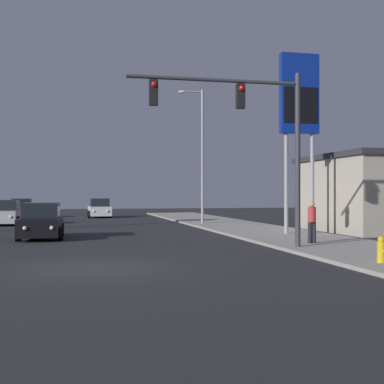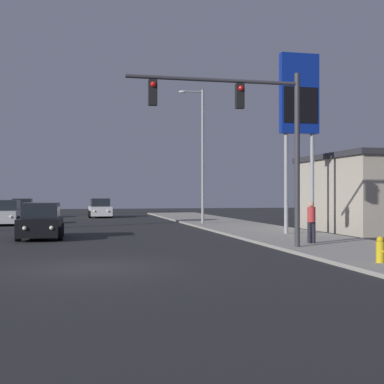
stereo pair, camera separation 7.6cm
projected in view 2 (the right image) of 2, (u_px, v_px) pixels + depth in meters
The scene contains 11 objects.
ground_plane at pixel (91, 268), 15.08m from camera, with size 120.00×120.00×0.00m, color #28282B.
sidewalk_right at pixel (276, 234), 26.89m from camera, with size 5.00×60.00×0.12m.
car_black at pixel (41, 222), 25.02m from camera, with size 2.04×4.34×1.68m.
car_silver at pixel (6, 214), 36.01m from camera, with size 2.04×4.33×1.68m.
car_red at pixel (22, 209), 46.30m from camera, with size 2.04×4.32×1.68m.
car_white at pixel (100, 209), 47.38m from camera, with size 2.04×4.34×1.68m.
traffic_light_mast at pixel (251, 124), 19.61m from camera, with size 6.52×0.36×6.50m.
street_lamp at pixel (201, 149), 35.96m from camera, with size 1.74×0.24×9.00m.
gas_station_sign at pixel (299, 104), 26.74m from camera, with size 2.00×0.42×9.00m.
fire_hydrant at pixel (380, 250), 15.35m from camera, with size 0.24×0.34×0.76m.
pedestrian_on_sidewalk at pixel (311, 220), 21.37m from camera, with size 0.34×0.32×1.67m.
Camera 2 is at (-0.46, -15.35, 2.10)m, focal length 50.00 mm.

